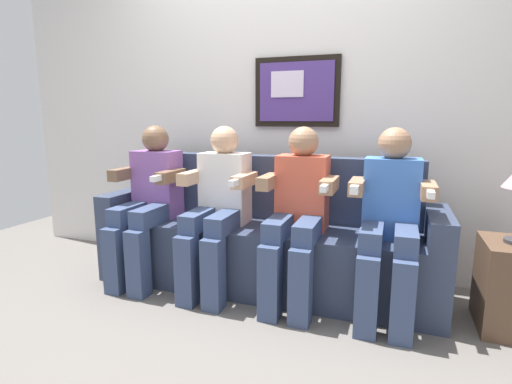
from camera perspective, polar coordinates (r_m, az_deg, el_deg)
The scene contains 7 objects.
ground_plane at distance 2.60m, azimuth -1.15°, elevation -15.93°, with size 6.13×6.13×0.00m, color #66605B.
back_wall_assembly at distance 3.06m, azimuth 4.00°, elevation 13.17°, with size 4.72×0.10×2.60m.
couch at distance 2.77m, azimuth 1.23°, elevation -7.27°, with size 2.32×0.58×0.90m.
person_leftmost at distance 2.91m, azimuth -15.22°, elevation -0.82°, with size 0.46×0.56×1.11m.
person_left_center at distance 2.64m, azimuth -5.48°, elevation -1.63°, with size 0.46×0.56×1.11m.
person_right_center at distance 2.47m, azimuth 6.04°, elevation -2.51°, with size 0.46×0.56×1.11m.
person_rightmost at distance 2.40m, azimuth 18.71°, elevation -3.36°, with size 0.46×0.56×1.11m.
Camera 1 is at (0.83, -2.18, 1.16)m, focal length 27.80 mm.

